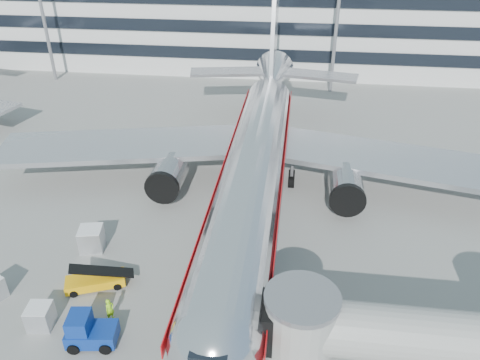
# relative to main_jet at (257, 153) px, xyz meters

# --- Properties ---
(ground) EXTENTS (180.00, 180.00, 0.00)m
(ground) POSITION_rel_main_jet_xyz_m (0.00, -11.72, -4.23)
(ground) COLOR gray
(ground) RESTS_ON ground
(lead_in_line) EXTENTS (0.25, 70.00, 0.01)m
(lead_in_line) POSITION_rel_main_jet_xyz_m (0.00, -1.72, -4.23)
(lead_in_line) COLOR #E4A20C
(lead_in_line) RESTS_ON ground
(main_jet) EXTENTS (50.95, 48.70, 16.06)m
(main_jet) POSITION_rel_main_jet_xyz_m (0.00, 0.00, 0.00)
(main_jet) COLOR silver
(main_jet) RESTS_ON ground
(jet_bridge) EXTENTS (17.80, 4.50, 7.00)m
(jet_bridge) POSITION_rel_main_jet_xyz_m (12.18, -19.72, -0.36)
(jet_bridge) COLOR silver
(jet_bridge) RESTS_ON ground
(terminal) EXTENTS (150.00, 24.25, 15.60)m
(terminal) POSITION_rel_main_jet_xyz_m (0.00, 46.23, 3.57)
(terminal) COLOR silver
(terminal) RESTS_ON ground
(belt_loader) EXTENTS (4.35, 2.87, 2.05)m
(belt_loader) POSITION_rel_main_jet_xyz_m (-10.09, -14.10, -3.65)
(belt_loader) COLOR #FFB20A
(belt_loader) RESTS_ON ground
(baggage_tug) EXTENTS (3.20, 2.27, 2.25)m
(baggage_tug) POSITION_rel_main_jet_xyz_m (-8.50, -18.90, -3.25)
(baggage_tug) COLOR navy
(baggage_tug) RESTS_ON ground
(cargo_container_right) EXTENTS (2.08, 2.08, 1.88)m
(cargo_container_right) POSITION_rel_main_jet_xyz_m (-12.05, -9.94, -3.29)
(cargo_container_right) COLOR silver
(cargo_container_right) RESTS_ON ground
(cargo_container_front) EXTENTS (1.65, 1.65, 1.58)m
(cargo_container_front) POSITION_rel_main_jet_xyz_m (-12.15, -17.98, -3.44)
(cargo_container_front) COLOR silver
(cargo_container_front) RESTS_ON ground
(ramp_worker) EXTENTS (0.66, 0.74, 1.69)m
(ramp_worker) POSITION_rel_main_jet_xyz_m (-7.90, -16.91, -3.39)
(ramp_worker) COLOR #A8FC1A
(ramp_worker) RESTS_ON ground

